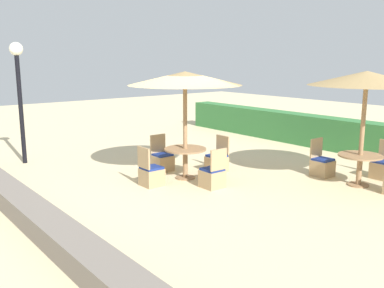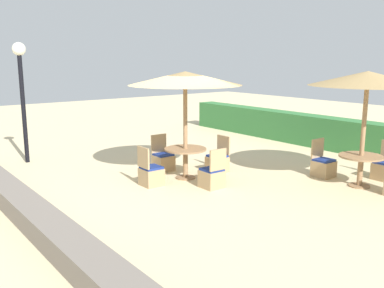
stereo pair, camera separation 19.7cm
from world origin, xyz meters
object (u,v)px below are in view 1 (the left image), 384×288
at_px(round_table_back_right, 360,162).
at_px(patio_chair_center_west, 162,161).
at_px(lamp_post, 18,79).
at_px(round_table_center, 185,155).
at_px(patio_chair_back_right_north, 383,168).
at_px(patio_chair_center_south, 151,175).
at_px(patio_chair_back_right_west, 322,166).
at_px(parasol_back_right, 367,79).
at_px(parasol_center, 185,79).
at_px(patio_chair_center_east, 213,176).
at_px(patio_chair_center_north, 217,162).

distance_m(round_table_back_right, patio_chair_center_west, 4.85).
bearing_deg(lamp_post, round_table_center, 32.20).
height_order(lamp_post, patio_chair_back_right_north, lamp_post).
xyz_separation_m(round_table_back_right, round_table_center, (-2.99, -2.76, 0.02)).
height_order(lamp_post, patio_chair_center_west, lamp_post).
xyz_separation_m(patio_chair_back_right_north, patio_chair_center_south, (-3.05, -4.76, 0.00)).
bearing_deg(lamp_post, patio_chair_back_right_west, 41.60).
bearing_deg(parasol_back_right, patio_chair_center_west, -145.09).
height_order(parasol_back_right, patio_chair_back_right_west, parasol_back_right).
height_order(parasol_center, patio_chair_center_west, parasol_center).
bearing_deg(patio_chair_center_west, lamp_post, -50.47).
bearing_deg(lamp_post, parasol_center, 32.20).
relative_size(patio_chair_back_right_north, round_table_center, 0.91).
bearing_deg(round_table_back_right, patio_chair_back_right_north, 87.35).
bearing_deg(round_table_center, round_table_back_right, 42.68).
bearing_deg(patio_chair_center_east, patio_chair_center_south, 135.23).
bearing_deg(patio_chair_back_right_north, patio_chair_center_south, 57.40).
height_order(round_table_back_right, patio_chair_center_south, patio_chair_center_south).
distance_m(patio_chair_back_right_north, patio_chair_center_south, 5.65).
relative_size(lamp_post, patio_chair_center_north, 3.57).
bearing_deg(lamp_post, patio_chair_back_right_north, 41.67).
bearing_deg(parasol_back_right, lamp_post, -143.00).
xyz_separation_m(round_table_back_right, parasol_center, (-2.99, -2.76, 1.86)).
distance_m(round_table_center, patio_chair_center_north, 1.07).
bearing_deg(patio_chair_center_west, patio_chair_center_south, 44.41).
bearing_deg(parasol_center, round_table_back_right, 42.68).
height_order(round_table_back_right, parasol_center, parasol_center).
height_order(patio_chair_back_right_north, parasol_center, parasol_center).
height_order(parasol_back_right, round_table_center, parasol_back_right).
relative_size(patio_chair_center_east, patio_chair_center_west, 1.00).
height_order(lamp_post, patio_chair_center_south, lamp_post).
relative_size(parasol_back_right, parasol_center, 0.97).
distance_m(patio_chair_back_right_west, parasol_center, 4.05).
bearing_deg(patio_chair_center_north, round_table_center, 88.55).
relative_size(patio_chair_back_right_west, parasol_center, 0.34).
bearing_deg(patio_chair_back_right_north, lamp_post, 41.67).
distance_m(patio_chair_back_right_north, round_table_center, 4.85).
distance_m(round_table_back_right, round_table_center, 4.07).
bearing_deg(patio_chair_back_right_north, patio_chair_center_east, 61.43).
bearing_deg(round_table_center, patio_chair_center_south, -90.33).
relative_size(lamp_post, patio_chair_center_west, 3.57).
height_order(lamp_post, patio_chair_center_north, lamp_post).
height_order(patio_chair_center_east, patio_chair_center_west, same).
xyz_separation_m(round_table_center, patio_chair_center_west, (-0.97, -0.01, -0.32)).
bearing_deg(patio_chair_center_west, round_table_back_right, 124.91).
bearing_deg(patio_chair_center_north, parasol_back_right, -149.68).
xyz_separation_m(parasol_center, patio_chair_center_south, (-0.01, -1.00, -2.16)).
xyz_separation_m(patio_chair_back_right_north, patio_chair_center_east, (-2.04, -3.75, 0.00)).
xyz_separation_m(patio_chair_center_east, patio_chair_center_north, (-0.97, 1.01, 0.00)).
distance_m(lamp_post, patio_chair_back_right_north, 9.74).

